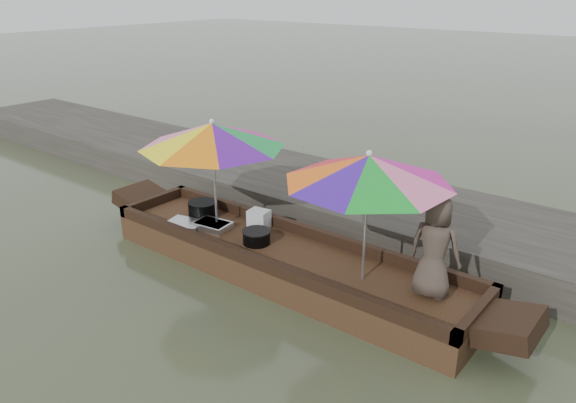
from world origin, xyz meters
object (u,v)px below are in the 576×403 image
Objects in this scene: boat_hull at (283,263)px; tray_scallop at (185,224)px; vendor at (435,247)px; tray_crayfish at (212,225)px; charcoal_grill at (257,237)px; umbrella_stern at (366,218)px; umbrella_bow at (214,175)px; supply_bag at (259,219)px; cooking_pot at (203,209)px.

tray_scallop is (-1.59, -0.23, 0.21)m from boat_hull.
vendor reaches higher than boat_hull.
tray_crayfish reaches higher than boat_hull.
charcoal_grill is 0.19× the size of umbrella_stern.
vendor is at bearing 6.35° from tray_scallop.
tray_crayfish reaches higher than tray_scallop.
umbrella_bow is (-0.78, 0.04, 0.69)m from charcoal_grill.
umbrella_bow is at bearing 67.45° from tray_crayfish.
umbrella_stern is at bearing 4.76° from tray_scallop.
tray_scallop is at bearing -155.94° from tray_crayfish.
supply_bag is (0.50, 0.43, 0.09)m from tray_crayfish.
cooking_pot is at bearing 170.24° from charcoal_grill.
umbrella_bow is (-0.47, -0.36, 0.65)m from supply_bag.
boat_hull is at bearing -26.56° from supply_bag.
cooking_pot is 0.82m from umbrella_bow.
cooking_pot is 0.49m from tray_crayfish.
boat_hull is 2.64× the size of umbrella_bow.
vendor is at bearing 2.98° from umbrella_bow.
tray_scallop is at bearing -170.96° from charcoal_grill.
tray_crayfish is 1.81× the size of supply_bag.
umbrella_stern is at bearing 9.06° from vendor.
tray_scallop reaches higher than boat_hull.
charcoal_grill reaches higher than boat_hull.
umbrella_stern is (1.18, 0.00, 0.95)m from boat_hull.
tray_scallop is at bearing -82.22° from cooking_pot.
tray_scallop is 3.61m from vendor.
tray_crayfish is 0.81m from charcoal_grill.
cooking_pot is 2.91m from umbrella_stern.
cooking_pot is 0.84× the size of tray_scallop.
umbrella_bow is (0.03, 0.07, 0.73)m from tray_crayfish.
umbrella_bow is (0.40, 0.23, 0.74)m from tray_scallop.
supply_bag is at bearing 37.55° from umbrella_bow.
cooking_pot is 1.19× the size of charcoal_grill.
charcoal_grill is at bearing 1.53° from tray_crayfish.
cooking_pot is 0.37× the size of vendor.
charcoal_grill is 1.28× the size of supply_bag.
charcoal_grill is at bearing -3.23° from umbrella_bow.
tray_scallop is 1.19m from charcoal_grill.
charcoal_grill is 0.51m from supply_bag.
cooking_pot reaches higher than tray_scallop.
cooking_pot is at bearing 151.27° from tray_crayfish.
supply_bag reaches higher than tray_scallop.
tray_scallop is 1.41× the size of charcoal_grill.
supply_bag reaches higher than charcoal_grill.
vendor is (3.18, 0.23, 0.54)m from tray_crayfish.
tray_crayfish is 0.66m from supply_bag.
tray_crayfish is 0.41m from tray_scallop.
supply_bag is (-0.31, 0.41, 0.05)m from charcoal_grill.
boat_hull is 1.52m from umbrella_stern.
boat_hull is 0.86m from supply_bag.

